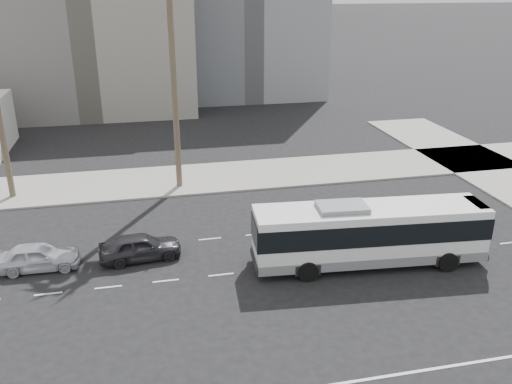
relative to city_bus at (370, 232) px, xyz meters
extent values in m
plane|color=black|center=(-5.35, 0.50, -1.96)|extent=(700.00, 700.00, 0.00)
cube|color=gray|center=(-5.35, 16.00, -1.88)|extent=(120.00, 7.00, 0.15)
cube|color=slate|center=(-17.35, 45.50, 7.04)|extent=(24.00, 18.00, 18.00)
cube|color=silver|center=(0.00, 0.00, 0.04)|extent=(13.09, 3.88, 2.89)
cube|color=black|center=(0.00, 0.00, 0.43)|extent=(13.15, 3.94, 1.22)
cube|color=slate|center=(0.00, 0.00, -1.23)|extent=(13.11, 3.92, 0.56)
cube|color=slate|center=(-1.67, 0.00, 1.60)|extent=(2.81, 1.99, 0.33)
cube|color=#262628|center=(6.11, 0.00, 1.32)|extent=(0.83, 2.05, 0.33)
cylinder|color=black|center=(4.11, -1.42, -1.40)|extent=(1.11, 0.33, 1.11)
cylinder|color=black|center=(4.11, 1.42, -1.40)|extent=(1.11, 0.33, 1.11)
cylinder|color=black|center=(-3.78, -1.42, -1.40)|extent=(1.11, 0.33, 1.11)
cylinder|color=black|center=(-3.78, 1.42, -1.40)|extent=(1.11, 0.33, 1.11)
imported|color=#28282D|center=(-12.58, 3.30, -1.16)|extent=(2.34, 4.81, 1.58)
imported|color=silver|center=(-18.15, 3.34, -1.19)|extent=(1.88, 4.53, 1.53)
cylinder|color=brown|center=(-9.41, 14.50, 6.90)|extent=(0.49, 0.49, 17.72)
camera|label=1|loc=(-12.01, -25.07, 13.07)|focal=37.74mm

